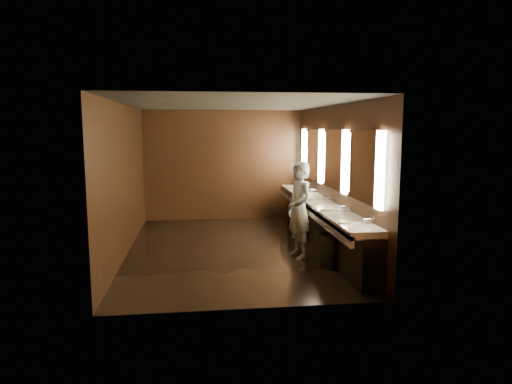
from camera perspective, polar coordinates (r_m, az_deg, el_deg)
The scene contains 10 objects.
floor at distance 9.03m, azimuth -2.94°, elevation -7.12°, with size 6.00×6.00×0.00m, color black.
ceiling at distance 8.73m, azimuth -3.08°, elevation 10.92°, with size 4.00×6.00×0.02m, color #2D2D2B.
wall_back at distance 11.75m, azimuth -4.11°, elevation 3.35°, with size 4.00×0.02×2.80m, color black.
wall_front at distance 5.81m, azimuth -0.79°, elevation -1.51°, with size 4.00×0.02×2.80m, color black.
wall_left at distance 8.85m, azimuth -16.04°, elevation 1.50°, with size 0.02×6.00×2.80m, color black.
wall_right at distance 9.14m, azimuth 9.60°, elevation 1.90°, with size 0.02×6.00×2.80m, color black.
sink_counter at distance 9.22m, azimuth 8.24°, elevation -3.71°, with size 0.55×5.40×1.01m.
mirror_band at distance 9.10m, azimuth 9.54°, elevation 4.09°, with size 0.06×5.03×1.15m.
person at distance 8.32m, azimuth 5.43°, elevation -2.26°, with size 0.64×0.42×1.76m, color #97B7E2.
trash_bin at distance 7.96m, azimuth 9.27°, elevation -7.19°, with size 0.37×0.37×0.57m, color black.
Camera 1 is at (-0.65, -8.69, 2.37)m, focal length 32.00 mm.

